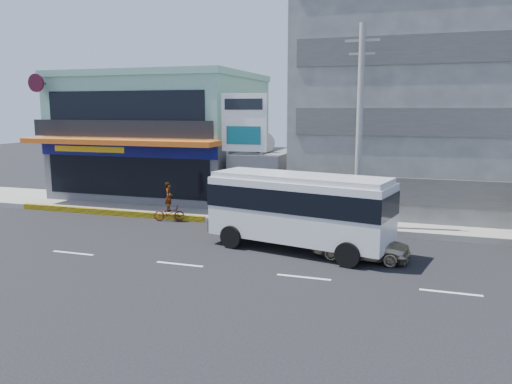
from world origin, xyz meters
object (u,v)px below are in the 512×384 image
(concrete_building, at_px, (443,93))
(motorcycle_rider, at_px, (169,208))
(sedan, at_px, (361,243))
(satellite_dish, at_px, (262,151))
(shop_building, at_px, (165,139))
(billboard, at_px, (244,129))
(minibus, at_px, (299,205))
(utility_pole_near, at_px, (359,128))

(concrete_building, height_order, motorcycle_rider, concrete_building)
(sedan, bearing_deg, satellite_dish, 43.97)
(concrete_building, xyz_separation_m, motorcycle_rider, (-14.00, -8.20, -6.29))
(shop_building, height_order, motorcycle_rider, shop_building)
(concrete_building, relative_size, billboard, 2.32)
(satellite_dish, distance_m, billboard, 2.31)
(shop_building, relative_size, sedan, 3.19)
(billboard, xyz_separation_m, sedan, (7.22, -6.31, -4.27))
(satellite_dish, bearing_deg, minibus, -62.08)
(shop_building, distance_m, sedan, 18.71)
(shop_building, height_order, concrete_building, concrete_building)
(concrete_building, xyz_separation_m, billboard, (-10.50, -5.80, -2.07))
(shop_building, distance_m, satellite_dish, 8.54)
(minibus, distance_m, motorcycle_rider, 8.76)
(sedan, distance_m, motorcycle_rider, 11.41)
(concrete_building, bearing_deg, sedan, -105.17)
(shop_building, xyz_separation_m, sedan, (14.72, -11.05, -3.33))
(utility_pole_near, height_order, motorcycle_rider, utility_pole_near)
(shop_building, distance_m, minibus, 16.07)
(sedan, xyz_separation_m, motorcycle_rider, (-10.72, 3.91, 0.04))
(utility_pole_near, height_order, sedan, utility_pole_near)
(concrete_building, height_order, satellite_dish, concrete_building)
(satellite_dish, bearing_deg, utility_pole_near, -30.96)
(shop_building, bearing_deg, utility_pole_near, -25.06)
(minibus, bearing_deg, utility_pole_near, 63.14)
(satellite_dish, relative_size, utility_pole_near, 0.15)
(minibus, bearing_deg, shop_building, 138.83)
(shop_building, relative_size, concrete_building, 0.77)
(satellite_dish, bearing_deg, shop_building, 159.79)
(shop_building, distance_m, billboard, 8.92)
(motorcycle_rider, bearing_deg, sedan, -20.03)
(shop_building, bearing_deg, minibus, -41.17)
(minibus, distance_m, sedan, 3.07)
(concrete_building, xyz_separation_m, satellite_dish, (-10.00, -4.00, -3.42))
(shop_building, xyz_separation_m, billboard, (7.50, -4.75, 0.93))
(utility_pole_near, bearing_deg, satellite_dish, 149.04)
(utility_pole_near, bearing_deg, sedan, -80.95)
(concrete_building, bearing_deg, utility_pole_near, -117.76)
(utility_pole_near, bearing_deg, minibus, -116.86)
(concrete_building, relative_size, minibus, 1.94)
(minibus, height_order, motorcycle_rider, minibus)
(motorcycle_rider, bearing_deg, satellite_dish, 46.40)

